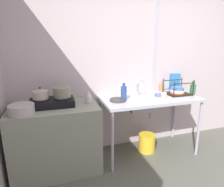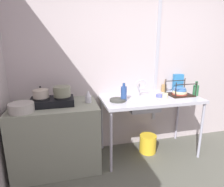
{
  "view_description": "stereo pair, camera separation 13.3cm",
  "coord_description": "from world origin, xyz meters",
  "px_view_note": "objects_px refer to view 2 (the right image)",
  "views": [
    {
      "loc": [
        -1.36,
        -0.89,
        1.61
      ],
      "look_at": [
        -0.64,
        1.43,
        0.96
      ],
      "focal_mm": 30.45,
      "sensor_mm": 36.0,
      "label": 1
    },
    {
      "loc": [
        -1.23,
        -0.93,
        1.61
      ],
      "look_at": [
        -0.64,
        1.43,
        0.96
      ],
      "focal_mm": 30.45,
      "sensor_mm": 36.0,
      "label": 2
    }
  ],
  "objects_px": {
    "sink_basin": "(143,104)",
    "bottle_by_rack": "(196,90)",
    "bottle_by_sink": "(124,93)",
    "bucket_on_floor": "(148,144)",
    "frying_pan": "(118,100)",
    "cup_by_rack": "(165,96)",
    "pot_on_right_burner": "(62,91)",
    "utensil_jar": "(164,88)",
    "cereal_box": "(178,83)",
    "pot_beside_stove": "(21,108)",
    "dish_rack": "(180,92)",
    "small_bowl_on_drainboard": "(160,96)",
    "percolator": "(88,97)",
    "pot_on_left_burner": "(41,93)",
    "faucet": "(141,85)",
    "stove": "(52,101)"
  },
  "relations": [
    {
      "from": "faucet",
      "to": "bucket_on_floor",
      "type": "xyz_separation_m",
      "value": [
        0.12,
        -0.07,
        -0.9
      ]
    },
    {
      "from": "faucet",
      "to": "bucket_on_floor",
      "type": "bearing_deg",
      "value": -29.48
    },
    {
      "from": "pot_on_left_burner",
      "to": "frying_pan",
      "type": "relative_size",
      "value": 0.87
    },
    {
      "from": "stove",
      "to": "sink_basin",
      "type": "distance_m",
      "value": 1.2
    },
    {
      "from": "pot_beside_stove",
      "to": "dish_rack",
      "type": "relative_size",
      "value": 0.78
    },
    {
      "from": "bottle_by_sink",
      "to": "faucet",
      "type": "bearing_deg",
      "value": 23.85
    },
    {
      "from": "percolator",
      "to": "sink_basin",
      "type": "xyz_separation_m",
      "value": [
        0.74,
        -0.03,
        -0.15
      ]
    },
    {
      "from": "stove",
      "to": "utensil_jar",
      "type": "height_order",
      "value": "utensil_jar"
    },
    {
      "from": "utensil_jar",
      "to": "frying_pan",
      "type": "bearing_deg",
      "value": -159.59
    },
    {
      "from": "bottle_by_sink",
      "to": "cereal_box",
      "type": "distance_m",
      "value": 1.06
    },
    {
      "from": "frying_pan",
      "to": "cup_by_rack",
      "type": "bearing_deg",
      "value": -3.35
    },
    {
      "from": "pot_beside_stove",
      "to": "percolator",
      "type": "relative_size",
      "value": 1.68
    },
    {
      "from": "small_bowl_on_drainboard",
      "to": "cup_by_rack",
      "type": "bearing_deg",
      "value": -70.87
    },
    {
      "from": "faucet",
      "to": "small_bowl_on_drainboard",
      "type": "distance_m",
      "value": 0.31
    },
    {
      "from": "bottle_by_sink",
      "to": "small_bowl_on_drainboard",
      "type": "bearing_deg",
      "value": 4.87
    },
    {
      "from": "sink_basin",
      "to": "bottle_by_rack",
      "type": "bearing_deg",
      "value": -0.6
    },
    {
      "from": "sink_basin",
      "to": "frying_pan",
      "type": "distance_m",
      "value": 0.37
    },
    {
      "from": "pot_on_left_burner",
      "to": "dish_rack",
      "type": "height_order",
      "value": "pot_on_left_burner"
    },
    {
      "from": "frying_pan",
      "to": "stove",
      "type": "bearing_deg",
      "value": 177.29
    },
    {
      "from": "cereal_box",
      "to": "pot_beside_stove",
      "type": "bearing_deg",
      "value": -160.1
    },
    {
      "from": "cup_by_rack",
      "to": "bucket_on_floor",
      "type": "xyz_separation_m",
      "value": [
        -0.17,
        0.1,
        -0.77
      ]
    },
    {
      "from": "dish_rack",
      "to": "faucet",
      "type": "bearing_deg",
      "value": 173.92
    },
    {
      "from": "cup_by_rack",
      "to": "cereal_box",
      "type": "height_order",
      "value": "cereal_box"
    },
    {
      "from": "cup_by_rack",
      "to": "utensil_jar",
      "type": "xyz_separation_m",
      "value": [
        0.17,
        0.35,
        0.02
      ]
    },
    {
      "from": "pot_beside_stove",
      "to": "bottle_by_rack",
      "type": "relative_size",
      "value": 1.28
    },
    {
      "from": "pot_beside_stove",
      "to": "dish_rack",
      "type": "distance_m",
      "value": 2.13
    },
    {
      "from": "stove",
      "to": "bucket_on_floor",
      "type": "xyz_separation_m",
      "value": [
        1.33,
        0.02,
        -0.78
      ]
    },
    {
      "from": "stove",
      "to": "utensil_jar",
      "type": "relative_size",
      "value": 2.64
    },
    {
      "from": "bottle_by_rack",
      "to": "frying_pan",
      "type": "bearing_deg",
      "value": 179.64
    },
    {
      "from": "sink_basin",
      "to": "dish_rack",
      "type": "distance_m",
      "value": 0.63
    },
    {
      "from": "sink_basin",
      "to": "bucket_on_floor",
      "type": "distance_m",
      "value": 0.67
    },
    {
      "from": "percolator",
      "to": "cup_by_rack",
      "type": "relative_size",
      "value": 2.13
    },
    {
      "from": "pot_on_left_burner",
      "to": "bottle_by_rack",
      "type": "xyz_separation_m",
      "value": [
        2.14,
        -0.05,
        -0.08
      ]
    },
    {
      "from": "dish_rack",
      "to": "small_bowl_on_drainboard",
      "type": "height_order",
      "value": "dish_rack"
    },
    {
      "from": "pot_on_right_burner",
      "to": "percolator",
      "type": "bearing_deg",
      "value": -0.8
    },
    {
      "from": "frying_pan",
      "to": "pot_on_right_burner",
      "type": "bearing_deg",
      "value": 176.81
    },
    {
      "from": "stove",
      "to": "pot_on_right_burner",
      "type": "relative_size",
      "value": 2.48
    },
    {
      "from": "bottle_by_rack",
      "to": "cereal_box",
      "type": "height_order",
      "value": "cereal_box"
    },
    {
      "from": "pot_beside_stove",
      "to": "frying_pan",
      "type": "relative_size",
      "value": 1.25
    },
    {
      "from": "pot_on_right_burner",
      "to": "utensil_jar",
      "type": "bearing_deg",
      "value": 10.05
    },
    {
      "from": "sink_basin",
      "to": "bottle_by_sink",
      "type": "distance_m",
      "value": 0.33
    },
    {
      "from": "dish_rack",
      "to": "cereal_box",
      "type": "relative_size",
      "value": 1.3
    },
    {
      "from": "pot_on_left_burner",
      "to": "small_bowl_on_drainboard",
      "type": "xyz_separation_m",
      "value": [
        1.6,
        0.01,
        -0.15
      ]
    },
    {
      "from": "stove",
      "to": "percolator",
      "type": "relative_size",
      "value": 3.23
    },
    {
      "from": "dish_rack",
      "to": "bottle_by_sink",
      "type": "distance_m",
      "value": 0.89
    },
    {
      "from": "stove",
      "to": "pot_on_right_burner",
      "type": "bearing_deg",
      "value": 0.0
    },
    {
      "from": "bottle_by_sink",
      "to": "bucket_on_floor",
      "type": "height_order",
      "value": "bottle_by_sink"
    },
    {
      "from": "pot_on_right_burner",
      "to": "cup_by_rack",
      "type": "relative_size",
      "value": 2.76
    },
    {
      "from": "stove",
      "to": "bottle_by_sink",
      "type": "bearing_deg",
      "value": -2.34
    },
    {
      "from": "percolator",
      "to": "bottle_by_sink",
      "type": "distance_m",
      "value": 0.47
    }
  ]
}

